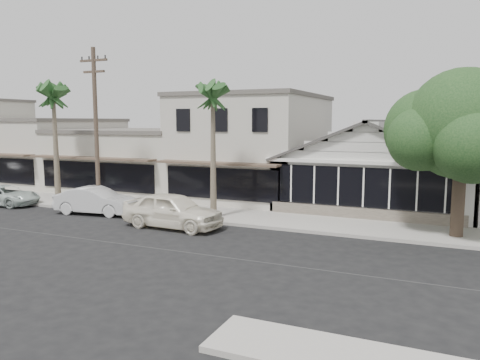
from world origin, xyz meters
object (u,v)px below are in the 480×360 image
at_px(shade_tree, 461,128).
at_px(car_2, 5,195).
at_px(car_1, 96,201).
at_px(utility_pole, 96,126).
at_px(car_0, 173,210).

bearing_deg(shade_tree, car_2, -174.72).
bearing_deg(car_1, utility_pole, 20.88).
relative_size(car_1, shade_tree, 0.62).
xyz_separation_m(utility_pole, car_0, (5.97, -1.78, -3.95)).
xyz_separation_m(utility_pole, car_1, (0.36, -0.68, -4.05)).
xyz_separation_m(car_1, car_2, (-6.82, -0.12, -0.15)).
relative_size(car_1, car_2, 1.05).
relative_size(car_0, car_1, 1.10).
bearing_deg(car_1, car_2, 83.53).
height_order(car_2, shade_tree, shade_tree).
distance_m(utility_pole, car_2, 7.74).
relative_size(utility_pole, car_2, 2.11).
distance_m(car_0, shade_tree, 13.27).
distance_m(car_1, shade_tree, 18.43).
relative_size(utility_pole, car_1, 2.01).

